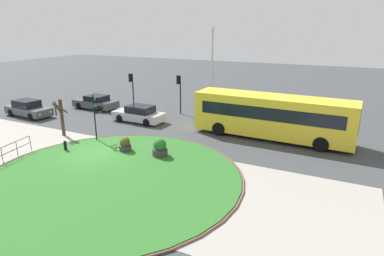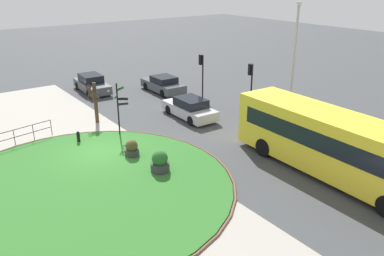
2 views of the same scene
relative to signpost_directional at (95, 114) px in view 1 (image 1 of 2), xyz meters
The scene contains 17 objects.
ground 3.24m from the signpost_directional, 50.12° to the right, with size 120.00×120.00×0.00m, color #3D3F42.
sidewalk_paving 4.48m from the signpost_directional, 65.67° to the right, with size 32.00×8.62×0.02m, color #9E998E.
grass_island 6.71m from the signpost_directional, 41.33° to the right, with size 13.69×13.69×0.10m, color #2D6B28.
grass_kerb_ring 6.71m from the signpost_directional, 41.33° to the right, with size 14.00×14.00×0.11m, color brown.
signpost_directional is the anchor object (origin of this frame).
bollard_foreground 2.99m from the signpost_directional, 99.42° to the right, with size 0.19×0.19×0.73m.
railing_grass_edge 6.16m from the signpost_directional, 110.64° to the right, with size 0.93×4.53×1.01m.
bus_yellow 12.38m from the signpost_directional, 28.99° to the left, with size 11.21×2.85×3.09m.
car_near_lane 5.52m from the signpost_directional, 92.10° to the left, with size 4.52×1.92×1.41m.
car_far_lane 10.63m from the signpost_directional, 166.35° to the left, with size 4.59×2.00×1.46m.
car_trailing 10.04m from the signpost_directional, 132.54° to the left, with size 4.46×1.96×1.35m.
traffic_light_near 9.53m from the signpost_directional, 111.29° to the left, with size 0.49×0.29×3.46m.
traffic_light_far 9.50m from the signpost_directional, 80.85° to the left, with size 0.49×0.30×3.53m.
lamppost_tall 11.40m from the signpost_directional, 67.23° to the left, with size 0.32×0.32×7.73m.
planter_near_signpost 5.76m from the signpost_directional, ahead, with size 0.94×0.94×1.18m.
planter_kerbside 3.56m from the signpost_directional, 16.02° to the right, with size 0.79×0.79×1.00m.
street_tree_bare 3.06m from the signpost_directional, behind, with size 1.19×0.73×2.74m.
Camera 1 is at (14.01, -14.61, 7.66)m, focal length 30.57 mm.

